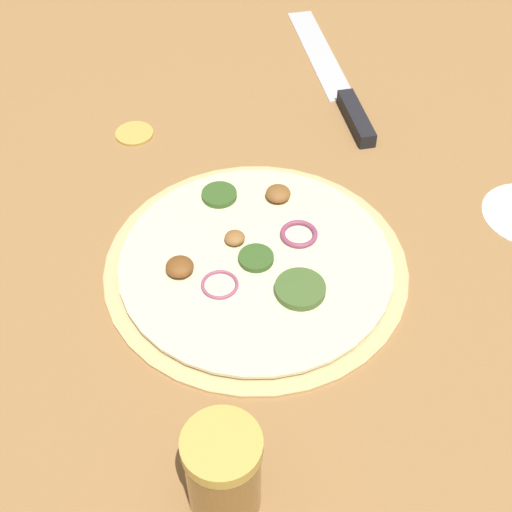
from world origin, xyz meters
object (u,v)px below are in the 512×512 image
pizza (256,263)px  loose_cap (134,132)px  knife (341,92)px  spice_jar (223,472)px

pizza → loose_cap: 0.26m
knife → loose_cap: bearing=95.4°
loose_cap → spice_jar: bearing=-137.4°
knife → spice_jar: (-0.54, -0.13, 0.04)m
spice_jar → loose_cap: 0.48m
spice_jar → pizza: bearing=21.9°
pizza → knife: pizza is taller
knife → loose_cap: (-0.19, 0.19, -0.00)m
knife → spice_jar: size_ratio=2.87×
pizza → spice_jar: bearing=-158.1°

